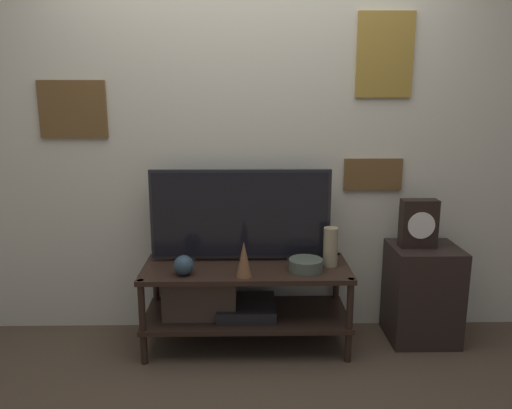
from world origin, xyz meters
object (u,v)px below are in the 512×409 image
(vase_wide_bowl, at_px, (306,265))
(vase_round_glass, at_px, (184,265))
(vase_slim_bronze, at_px, (244,259))
(candle_jar, at_px, (302,248))
(television, at_px, (241,214))
(mantel_clock, at_px, (419,223))
(vase_tall_ceramic, at_px, (330,247))

(vase_wide_bowl, xyz_separation_m, vase_round_glass, (-0.72, -0.06, 0.02))
(vase_slim_bronze, relative_size, candle_jar, 2.31)
(television, relative_size, mantel_clock, 3.73)
(vase_round_glass, height_order, candle_jar, vase_round_glass)
(vase_slim_bronze, distance_m, mantel_clock, 1.12)
(mantel_clock, bearing_deg, vase_wide_bowl, -167.99)
(vase_wide_bowl, relative_size, candle_jar, 2.26)
(television, relative_size, candle_jar, 12.40)
(vase_wide_bowl, height_order, vase_slim_bronze, vase_slim_bronze)
(vase_wide_bowl, xyz_separation_m, candle_jar, (0.01, 0.29, 0.01))
(vase_wide_bowl, distance_m, candle_jar, 0.29)
(vase_round_glass, distance_m, candle_jar, 0.81)
(vase_round_glass, bearing_deg, television, 37.81)
(television, xyz_separation_m, mantel_clock, (1.10, -0.04, -0.05))
(vase_tall_ceramic, height_order, mantel_clock, mantel_clock)
(candle_jar, bearing_deg, vase_round_glass, -154.19)
(vase_tall_ceramic, relative_size, mantel_clock, 0.80)
(vase_slim_bronze, bearing_deg, vase_round_glass, 174.70)
(vase_round_glass, relative_size, vase_slim_bronze, 0.57)
(vase_wide_bowl, height_order, candle_jar, candle_jar)
(television, relative_size, vase_tall_ceramic, 4.66)
(vase_wide_bowl, relative_size, vase_tall_ceramic, 0.85)
(vase_slim_bronze, height_order, candle_jar, vase_slim_bronze)
(vase_wide_bowl, xyz_separation_m, mantel_clock, (0.71, 0.15, 0.21))
(vase_tall_ceramic, distance_m, vase_slim_bronze, 0.56)
(candle_jar, height_order, mantel_clock, mantel_clock)
(vase_round_glass, bearing_deg, candle_jar, 25.81)
(television, height_order, vase_tall_ceramic, television)
(vase_round_glass, bearing_deg, vase_slim_bronze, -5.30)
(vase_round_glass, distance_m, mantel_clock, 1.46)
(vase_round_glass, distance_m, vase_tall_ceramic, 0.89)
(mantel_clock, bearing_deg, television, 177.72)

